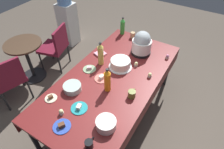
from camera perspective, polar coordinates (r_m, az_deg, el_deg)
The scene contains 26 objects.
ground at distance 3.02m, azimuth -0.00°, elevation -11.19°, with size 9.00×9.00×0.00m, color brown.
potluck_table at distance 2.49m, azimuth -0.00°, elevation -1.88°, with size 2.20×1.10×0.75m.
frosted_layer_cake at distance 2.56m, azimuth 2.52°, elevation 3.25°, with size 0.32×0.32×0.12m.
slow_cooker at distance 2.79m, azimuth 8.87°, elevation 9.07°, with size 0.29×0.29×0.35m.
glass_salad_bowl at distance 2.32m, azimuth -11.75°, elevation -3.80°, with size 0.22×0.22×0.08m, color #B2C6BC.
ceramic_snack_bowl at distance 1.95m, azimuth -1.80°, elevation -14.49°, with size 0.21×0.21×0.10m, color silver.
dessert_plate_cobalt at distance 2.05m, azimuth -14.76°, elevation -14.64°, with size 0.18×0.18×0.05m.
dessert_plate_cream at distance 2.31m, azimuth -17.78°, elevation -6.66°, with size 0.14×0.14×0.04m.
dessert_plate_coral at distance 2.42m, azimuth -3.11°, elevation -1.04°, with size 0.18×0.18×0.05m.
dessert_plate_sage at distance 2.57m, azimuth -6.76°, elevation 1.72°, with size 0.17×0.17×0.05m.
dessert_plate_teal at distance 2.14m, azimuth -9.77°, elevation -9.73°, with size 0.19×0.19×0.05m.
cupcake_mint at distance 2.62m, azimuth 7.21°, elevation 3.08°, with size 0.05×0.05×0.07m.
cupcake_lemon at distance 2.84m, azimuth 16.20°, elevation 5.14°, with size 0.05×0.05×0.07m.
cupcake_berry at distance 2.48m, azimuth 11.23°, elevation -0.18°, with size 0.05×0.05×0.07m.
cupcake_cocoa at distance 2.12m, azimuth -14.92°, elevation -10.77°, with size 0.05×0.05×0.07m.
soda_bottle_lime_soda at distance 3.24m, azimuth 3.17°, elevation 14.17°, with size 0.07×0.07×0.29m.
soda_bottle_ginger_ale at distance 2.56m, azimuth -3.41°, elevation 6.07°, with size 0.08×0.08×0.34m.
soda_bottle_orange_juice at distance 2.19m, azimuth -1.38°, elevation -1.77°, with size 0.08×0.08×0.32m.
coffee_mug_olive at distance 2.21m, azimuth 5.95°, elevation -5.76°, with size 0.13×0.09×0.09m.
coffee_mug_tan at distance 3.19m, azimuth 6.22°, elevation 11.66°, with size 0.12×0.07×0.09m.
coffee_mug_black at distance 1.87m, azimuth -6.83°, elevation -19.91°, with size 0.12×0.08×0.09m.
paper_napkin_stack at distance 2.82m, azimuth -3.52°, elevation 6.22°, with size 0.14×0.14×0.02m, color pink.
maroon_chair_left at distance 3.20m, azimuth -28.48°, elevation -0.89°, with size 0.55×0.55×0.85m.
maroon_chair_right at distance 3.62m, azimuth -16.40°, elevation 8.39°, with size 0.54×0.54×0.85m.
round_cafe_table at distance 3.54m, azimuth -24.17°, elevation 5.47°, with size 0.60×0.60×0.72m.
water_cooler at distance 4.26m, azimuth -13.22°, elevation 16.03°, with size 0.32×0.32×1.24m.
Camera 1 is at (-1.51, -0.92, 2.45)m, focal length 30.63 mm.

